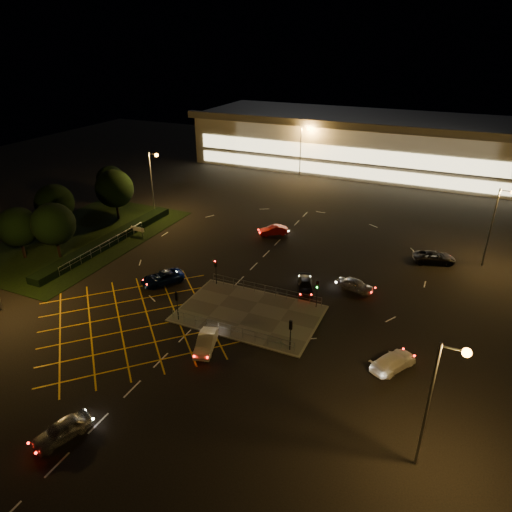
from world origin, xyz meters
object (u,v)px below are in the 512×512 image
at_px(car_queue_white, 206,342).
at_px(car_left_blue, 162,277).
at_px(signal_nw, 216,267).
at_px(signal_se, 291,329).
at_px(car_approach_white, 393,361).
at_px(signal_ne, 317,288).
at_px(car_near_silver, 62,430).
at_px(signal_sw, 177,300).
at_px(car_east_grey, 434,257).
at_px(car_far_dkgrey, 305,286).
at_px(car_circ_red, 273,230).
at_px(car_right_silver, 355,285).

relative_size(car_queue_white, car_left_blue, 0.85).
bearing_deg(signal_nw, signal_se, -33.65).
distance_m(car_queue_white, car_approach_white, 16.67).
xyz_separation_m(signal_se, car_approach_white, (8.97, 1.44, -1.68)).
bearing_deg(signal_ne, car_left_blue, -173.20).
distance_m(signal_nw, car_near_silver, 24.14).
distance_m(signal_sw, car_east_grey, 33.13).
bearing_deg(signal_se, signal_ne, -90.00).
height_order(signal_ne, car_left_blue, signal_ne).
xyz_separation_m(signal_ne, car_near_silver, (-11.37, -24.08, -1.66)).
distance_m(car_queue_white, car_far_dkgrey, 14.71).
bearing_deg(car_far_dkgrey, car_queue_white, -129.80).
bearing_deg(signal_se, signal_sw, 0.00).
xyz_separation_m(car_queue_white, car_left_blue, (-10.84, 8.73, -0.01)).
bearing_deg(car_left_blue, car_far_dkgrey, 51.10).
height_order(signal_nw, car_circ_red, signal_nw).
xyz_separation_m(car_queue_white, car_right_silver, (10.03, 16.22, -0.01)).
distance_m(signal_ne, car_east_grey, 19.47).
bearing_deg(car_circ_red, car_east_grey, 55.68).
relative_size(car_circ_red, car_approach_white, 0.87).
bearing_deg(car_circ_red, car_left_blue, -53.75).
relative_size(signal_se, car_approach_white, 0.67).
bearing_deg(car_east_grey, car_right_silver, 127.75).
xyz_separation_m(car_right_silver, car_east_grey, (7.47, 11.04, 0.03)).
xyz_separation_m(car_far_dkgrey, car_right_silver, (5.17, 2.34, 0.08)).
height_order(car_left_blue, car_approach_white, car_left_blue).
height_order(car_far_dkgrey, car_approach_white, car_approach_white).
bearing_deg(car_near_silver, car_left_blue, 125.42).
bearing_deg(car_far_dkgrey, car_east_grey, 26.16).
distance_m(signal_nw, car_left_blue, 6.56).
height_order(car_right_silver, car_circ_red, car_right_silver).
relative_size(signal_se, car_far_dkgrey, 0.75).
xyz_separation_m(signal_sw, car_left_blue, (-5.97, 5.85, -1.68)).
bearing_deg(signal_se, car_right_silver, -102.30).
distance_m(car_left_blue, car_right_silver, 22.18).
distance_m(signal_nw, car_east_grey, 27.78).
xyz_separation_m(signal_ne, car_left_blue, (-17.97, -2.14, -1.68)).
relative_size(signal_sw, car_circ_red, 0.76).
distance_m(car_near_silver, car_far_dkgrey, 28.58).
height_order(car_right_silver, car_approach_white, car_right_silver).
xyz_separation_m(signal_se, signal_nw, (-12.00, 7.99, 0.00)).
bearing_deg(signal_ne, signal_nw, 180.00).
relative_size(car_queue_white, car_circ_red, 1.03).
height_order(signal_ne, car_near_silver, signal_ne).
height_order(signal_se, car_circ_red, signal_se).
bearing_deg(signal_sw, car_far_dkgrey, -131.54).
relative_size(signal_ne, car_east_grey, 0.61).
bearing_deg(car_left_blue, signal_ne, 39.75).
distance_m(car_far_dkgrey, car_circ_red, 16.21).
bearing_deg(car_right_silver, car_approach_white, -143.25).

